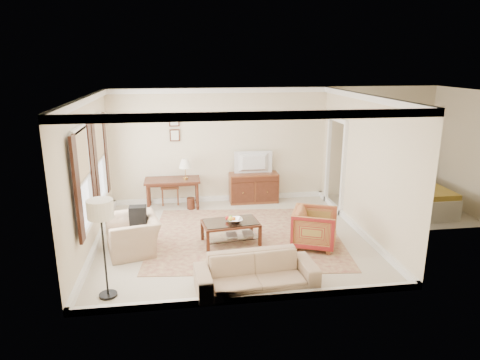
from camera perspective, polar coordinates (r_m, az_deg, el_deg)
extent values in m
cube|color=beige|center=(8.95, -1.01, -7.67)|extent=(5.50, 5.00, 0.01)
cube|color=white|center=(8.24, -1.10, 11.17)|extent=(5.50, 5.00, 0.01)
cube|color=beige|center=(10.90, -2.68, 4.59)|extent=(5.50, 0.01, 2.90)
cube|color=beige|center=(6.11, 1.86, -4.43)|extent=(5.50, 0.01, 2.90)
cube|color=beige|center=(8.60, -19.56, 0.63)|extent=(0.01, 5.00, 2.90)
cube|color=beige|center=(9.22, 16.18, 1.90)|extent=(0.01, 5.00, 2.90)
cube|color=beige|center=(11.26, 20.25, -3.68)|extent=(3.00, 2.70, 0.01)
cube|color=beige|center=(11.69, 27.44, 3.58)|extent=(0.01, 2.70, 2.90)
cube|color=maroon|center=(8.99, 0.76, -7.53)|extent=(4.19, 3.70, 0.01)
cube|color=#4D2416|center=(10.61, -9.01, -0.02)|extent=(1.34, 0.67, 0.05)
cylinder|color=#4D2416|center=(10.50, -12.17, -2.45)|extent=(0.07, 0.07, 0.69)
cylinder|color=#4D2416|center=(10.47, -5.70, -2.21)|extent=(0.07, 0.07, 0.69)
cylinder|color=#4D2416|center=(10.98, -12.00, -1.62)|extent=(0.07, 0.07, 0.69)
cylinder|color=#4D2416|center=(10.96, -5.83, -1.39)|extent=(0.07, 0.07, 0.69)
cube|color=brown|center=(11.01, 1.82, -1.02)|extent=(1.24, 0.48, 0.76)
imported|color=black|center=(10.78, 1.88, 3.25)|extent=(0.93, 0.53, 0.12)
cube|color=#4D2416|center=(8.53, -1.27, -5.79)|extent=(1.18, 0.78, 0.04)
cube|color=silver|center=(8.51, -1.27, -5.57)|extent=(1.11, 0.71, 0.01)
cube|color=silver|center=(8.63, -1.26, -7.47)|extent=(1.09, 0.69, 0.02)
cube|color=#4D2416|center=(8.24, -4.31, -8.23)|extent=(0.07, 0.07, 0.43)
cube|color=#4D2416|center=(8.48, 2.68, -7.48)|extent=(0.07, 0.07, 0.43)
cube|color=#4D2416|center=(8.77, -5.06, -6.72)|extent=(0.07, 0.07, 0.43)
cube|color=#4D2416|center=(9.00, 1.52, -6.07)|extent=(0.07, 0.07, 0.43)
imported|color=silver|center=(8.45, -0.66, -5.32)|extent=(0.42, 0.42, 0.10)
imported|color=brown|center=(8.60, -1.85, -7.37)|extent=(0.28, 0.05, 0.38)
imported|color=brown|center=(8.68, 0.38, -7.15)|extent=(0.28, 0.05, 0.38)
imported|color=maroon|center=(8.53, 9.93, -6.08)|extent=(1.03, 1.05, 0.84)
imported|color=tan|center=(8.42, -14.11, -6.33)|extent=(0.91, 1.19, 0.92)
cube|color=black|center=(8.44, -13.46, -4.45)|extent=(0.23, 0.33, 0.40)
imported|color=tan|center=(6.93, 2.17, -11.56)|extent=(1.97, 0.71, 0.76)
cylinder|color=black|center=(7.21, -17.16, -14.42)|extent=(0.28, 0.28, 0.04)
cylinder|color=black|center=(6.91, -17.61, -9.67)|extent=(0.03, 0.03, 1.33)
cylinder|color=silver|center=(6.63, -18.15, -3.70)|extent=(0.39, 0.39, 0.28)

